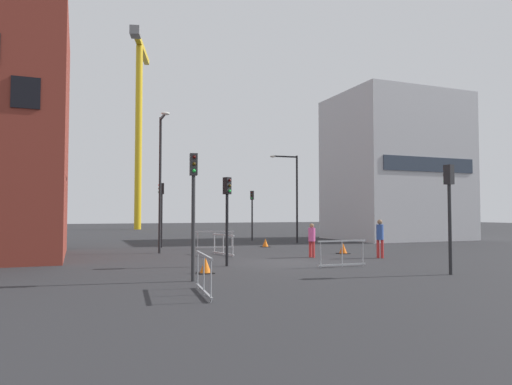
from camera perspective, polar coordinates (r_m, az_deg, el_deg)
ground at (r=20.43m, az=3.64°, el=-8.65°), size 160.00×160.00×0.00m
office_block at (r=40.45m, az=16.82°, el=2.93°), size 10.04×8.13×11.92m
construction_crane at (r=64.59m, az=-14.27°, el=9.92°), size 4.21×12.71×25.54m
streetlamp_tall at (r=25.40m, az=-11.68°, el=2.47°), size 0.44×1.83×7.40m
streetlamp_short at (r=33.79m, az=4.60°, el=0.35°), size 2.16×0.32×6.38m
traffic_light_corner at (r=14.95m, az=-7.74°, el=-0.36°), size 0.28×0.38×4.09m
traffic_light_crosswalk at (r=19.02m, az=-3.59°, el=-1.66°), size 0.33×0.39×3.65m
traffic_light_far at (r=36.36m, az=-0.49°, el=-1.82°), size 0.36×0.38×3.92m
traffic_light_verge at (r=29.72m, az=-11.59°, el=-1.43°), size 0.39×0.29×4.06m
traffic_light_near at (r=17.77m, az=22.76°, el=-0.92°), size 0.28×0.39×3.89m
pedestrian_walking at (r=23.17m, az=15.07°, el=-5.14°), size 0.34×0.34×1.86m
pedestrian_waiting at (r=22.88m, az=6.91°, el=-5.57°), size 0.34×0.34×1.66m
safety_barrier_rear at (r=28.19m, az=-5.10°, el=-5.81°), size 2.30×0.40×1.08m
safety_barrier_right_run at (r=23.92m, az=-4.07°, el=-6.40°), size 0.42×2.41×1.08m
safety_barrier_mid_span at (r=12.55m, az=-6.47°, el=-9.92°), size 0.29×2.38×1.08m
safety_barrier_left_run at (r=19.03m, az=10.59°, el=-7.36°), size 2.17×0.10×1.08m
traffic_cone_orange at (r=25.24m, az=10.71°, el=-6.84°), size 0.57×0.57×0.58m
traffic_cone_striped at (r=16.93m, az=-6.26°, el=-9.03°), size 0.56×0.56×0.56m
traffic_cone_on_verge at (r=29.67m, az=1.17°, el=-6.27°), size 0.53×0.53×0.53m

